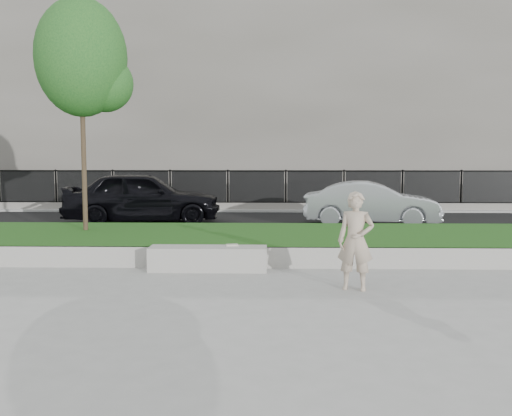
{
  "coord_description": "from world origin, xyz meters",
  "views": [
    {
      "loc": [
        1.02,
        -9.6,
        2.1
      ],
      "look_at": [
        0.75,
        1.2,
        1.13
      ],
      "focal_mm": 40.0,
      "sensor_mm": 36.0,
      "label": 1
    }
  ],
  "objects_px": {
    "book": "(232,245)",
    "car_dark": "(143,197)",
    "young_tree": "(85,62)",
    "stone_bench": "(208,259)",
    "man": "(356,241)",
    "car_silver": "(371,203)"
  },
  "relations": [
    {
      "from": "young_tree",
      "to": "car_silver",
      "type": "bearing_deg",
      "value": 29.01
    },
    {
      "from": "man",
      "to": "book",
      "type": "distance_m",
      "value": 2.63
    },
    {
      "from": "stone_bench",
      "to": "book",
      "type": "distance_m",
      "value": 0.51
    },
    {
      "from": "book",
      "to": "young_tree",
      "type": "xyz_separation_m",
      "value": [
        -3.53,
        2.62,
        3.8
      ]
    },
    {
      "from": "car_dark",
      "to": "car_silver",
      "type": "bearing_deg",
      "value": -99.96
    },
    {
      "from": "man",
      "to": "book",
      "type": "relative_size",
      "value": 7.05
    },
    {
      "from": "young_tree",
      "to": "stone_bench",
      "type": "bearing_deg",
      "value": -41.65
    },
    {
      "from": "stone_bench",
      "to": "car_silver",
      "type": "distance_m",
      "value": 8.0
    },
    {
      "from": "man",
      "to": "book",
      "type": "xyz_separation_m",
      "value": [
        -2.06,
        1.6,
        -0.32
      ]
    },
    {
      "from": "car_silver",
      "to": "man",
      "type": "bearing_deg",
      "value": 176.12
    },
    {
      "from": "stone_bench",
      "to": "book",
      "type": "relative_size",
      "value": 9.81
    },
    {
      "from": "stone_bench",
      "to": "car_silver",
      "type": "xyz_separation_m",
      "value": [
        4.2,
        6.8,
        0.48
      ]
    },
    {
      "from": "car_dark",
      "to": "car_silver",
      "type": "height_order",
      "value": "car_dark"
    },
    {
      "from": "young_tree",
      "to": "car_dark",
      "type": "bearing_deg",
      "value": 86.37
    },
    {
      "from": "car_dark",
      "to": "book",
      "type": "bearing_deg",
      "value": -162.28
    },
    {
      "from": "book",
      "to": "car_dark",
      "type": "relative_size",
      "value": 0.05
    },
    {
      "from": "book",
      "to": "man",
      "type": "bearing_deg",
      "value": -47.8
    },
    {
      "from": "car_dark",
      "to": "car_silver",
      "type": "relative_size",
      "value": 1.19
    },
    {
      "from": "stone_bench",
      "to": "man",
      "type": "distance_m",
      "value": 2.95
    },
    {
      "from": "book",
      "to": "car_dark",
      "type": "distance_m",
      "value": 7.73
    },
    {
      "from": "book",
      "to": "young_tree",
      "type": "height_order",
      "value": "young_tree"
    },
    {
      "from": "book",
      "to": "car_silver",
      "type": "height_order",
      "value": "car_silver"
    }
  ]
}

